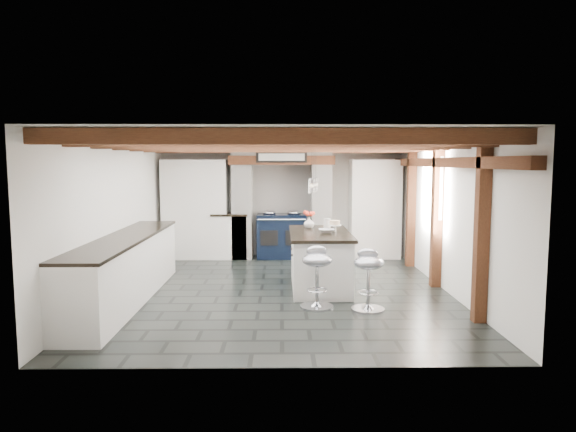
{
  "coord_description": "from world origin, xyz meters",
  "views": [
    {
      "loc": [
        -0.0,
        -7.71,
        1.96
      ],
      "look_at": [
        0.1,
        0.4,
        1.1
      ],
      "focal_mm": 32.0,
      "sensor_mm": 36.0,
      "label": 1
    }
  ],
  "objects_px": {
    "kitchen_island": "(320,259)",
    "bar_stool_near": "(369,273)",
    "bar_stool_far": "(317,270)",
    "range_cooker": "(282,235)"
  },
  "relations": [
    {
      "from": "range_cooker",
      "to": "kitchen_island",
      "type": "distance_m",
      "value": 2.59
    },
    {
      "from": "range_cooker",
      "to": "bar_stool_near",
      "type": "height_order",
      "value": "range_cooker"
    },
    {
      "from": "bar_stool_far",
      "to": "range_cooker",
      "type": "bearing_deg",
      "value": 88.25
    },
    {
      "from": "range_cooker",
      "to": "bar_stool_near",
      "type": "xyz_separation_m",
      "value": [
        1.14,
        -3.77,
        0.04
      ]
    },
    {
      "from": "kitchen_island",
      "to": "bar_stool_near",
      "type": "distance_m",
      "value": 1.37
    },
    {
      "from": "range_cooker",
      "to": "kitchen_island",
      "type": "xyz_separation_m",
      "value": [
        0.59,
        -2.52,
        -0.02
      ]
    },
    {
      "from": "bar_stool_near",
      "to": "bar_stool_far",
      "type": "relative_size",
      "value": 0.98
    },
    {
      "from": "kitchen_island",
      "to": "bar_stool_near",
      "type": "relative_size",
      "value": 2.17
    },
    {
      "from": "range_cooker",
      "to": "bar_stool_far",
      "type": "relative_size",
      "value": 1.2
    },
    {
      "from": "bar_stool_near",
      "to": "range_cooker",
      "type": "bearing_deg",
      "value": 122.72
    }
  ]
}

